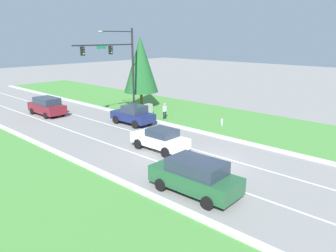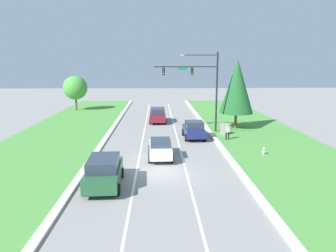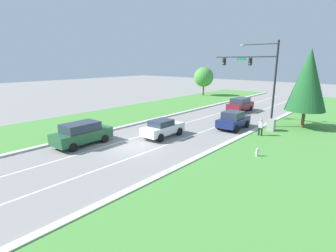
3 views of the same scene
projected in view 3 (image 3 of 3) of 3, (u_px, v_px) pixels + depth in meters
The scene contains 17 objects.
ground_plane at pixel (132, 147), 21.63m from camera, with size 160.00×160.00×0.00m, color gray.
curb_strip_right at pixel (187, 163), 18.06m from camera, with size 0.50×90.00×0.15m.
curb_strip_left at pixel (92, 134), 25.17m from camera, with size 0.50×90.00×0.15m.
grass_verge_right at pixel (261, 186), 14.76m from camera, with size 10.00×90.00×0.08m.
grass_verge_left at pixel (64, 126), 28.48m from camera, with size 10.00×90.00×0.08m.
lane_stripe_inner_left at pixel (118, 143), 22.76m from camera, with size 0.14×81.00×0.01m.
lane_stripe_inner_right at pixel (147, 152), 20.50m from camera, with size 0.14×81.00×0.01m.
traffic_signal_mast at pixel (258, 71), 27.83m from camera, with size 7.08×0.41×8.97m.
white_sedan at pixel (163, 128), 24.35m from camera, with size 2.05×4.52×1.66m.
forest_suv at pixel (82, 133), 22.05m from camera, with size 2.37×5.03×1.91m.
navy_sedan at pixel (233, 120), 27.33m from camera, with size 2.27×4.41×1.85m.
burgundy_suv at pixel (240, 104), 36.78m from camera, with size 2.21×4.84×1.90m.
utility_cabinet at pixel (271, 125), 26.35m from camera, with size 0.70×0.60×1.26m.
pedestrian at pixel (261, 127), 24.51m from camera, with size 0.40×0.23×1.69m.
fire_hydrant at pixel (257, 153), 19.32m from camera, with size 0.34×0.20×0.70m.
conifer_near_right_tree at pixel (308, 80), 26.45m from camera, with size 3.93×3.93×8.21m.
oak_near_left_tree at pixel (204, 77), 52.81m from camera, with size 3.90×3.90×5.73m.
Camera 3 is at (15.64, -13.70, 6.91)m, focal length 28.00 mm.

